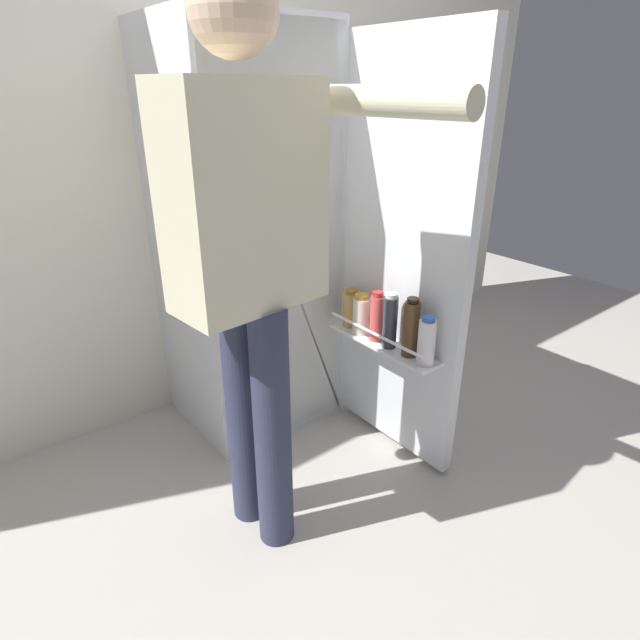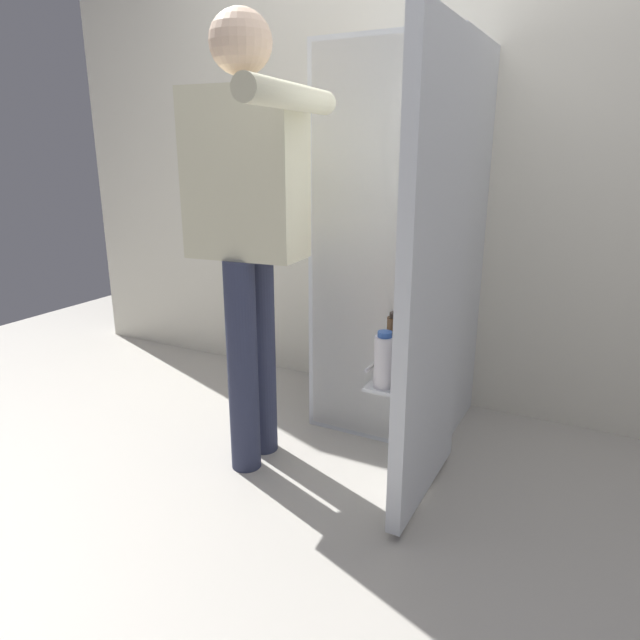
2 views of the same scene
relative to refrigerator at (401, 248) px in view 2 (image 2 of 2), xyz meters
The scene contains 4 objects.
ground_plane 0.96m from the refrigerator, 93.36° to the right, with size 6.21×6.21×0.00m, color #B7B2A8.
kitchen_wall 0.56m from the refrigerator, 94.16° to the left, with size 4.40×0.10×2.50m, color silver.
refrigerator is the anchor object (origin of this frame).
person 0.74m from the refrigerator, 122.93° to the right, with size 0.60×0.73×1.72m.
Camera 2 is at (0.88, -1.90, 1.25)m, focal length 31.99 mm.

